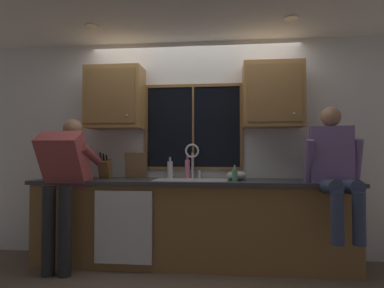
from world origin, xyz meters
name	(u,v)px	position (x,y,z in m)	size (l,w,h in m)	color
back_wall	(194,148)	(0.00, 0.06, 1.27)	(5.80, 0.12, 2.55)	silver
ceiling_downlight_left	(92,26)	(-1.02, -0.60, 2.54)	(0.14, 0.14, 0.01)	#FFEAB2
ceiling_downlight_right	(291,18)	(1.02, -0.60, 2.54)	(0.14, 0.14, 0.01)	#FFEAB2
window_glass	(193,127)	(-0.01, -0.01, 1.52)	(1.10, 0.02, 0.95)	black
window_frame_top	(193,86)	(-0.01, -0.02, 2.02)	(1.17, 0.02, 0.04)	brown
window_frame_bottom	(193,168)	(-0.01, -0.02, 1.03)	(1.17, 0.02, 0.04)	brown
window_frame_left	(146,127)	(-0.58, -0.02, 1.52)	(0.04, 0.02, 0.95)	brown
window_frame_right	(241,126)	(0.56, -0.02, 1.52)	(0.04, 0.02, 0.95)	brown
window_mullion_center	(193,127)	(-0.01, -0.02, 1.52)	(0.02, 0.02, 0.95)	brown
lower_cabinet_run	(191,224)	(0.00, -0.29, 0.44)	(3.40, 0.58, 0.88)	olive
countertop	(191,182)	(0.00, -0.31, 0.90)	(3.46, 0.62, 0.04)	#38383D
dishwasher_front	(123,227)	(-0.67, -0.61, 0.46)	(0.60, 0.02, 0.74)	white
upper_cabinet_left	(115,98)	(-0.92, -0.17, 1.86)	(0.65, 0.36, 0.72)	#9E703D
upper_cabinet_right	(273,95)	(0.90, -0.17, 1.86)	(0.65, 0.36, 0.72)	#9E703D
sink	(191,189)	(-0.01, -0.30, 0.82)	(0.80, 0.46, 0.21)	#B7B7BC
faucet	(193,157)	(0.00, -0.12, 1.17)	(0.18, 0.09, 0.40)	silver
person_standing	(64,177)	(-1.30, -0.63, 0.97)	(0.53, 0.67, 1.59)	#262628
person_sitting_on_counter	(335,164)	(1.43, -0.57, 1.10)	(0.54, 0.62, 1.26)	#384260
knife_block	(105,169)	(-1.01, -0.21, 1.03)	(0.12, 0.18, 0.32)	brown
cutting_board	(136,165)	(-0.68, -0.08, 1.07)	(0.25, 0.02, 0.30)	#997047
mixing_bowl	(237,175)	(0.49, -0.26, 0.97)	(0.22, 0.22, 0.11)	#B7B7BC
soap_dispenser	(235,175)	(0.47, -0.44, 0.99)	(0.06, 0.07, 0.17)	#59A566
bottle_green_glass	(187,168)	(-0.07, -0.07, 1.04)	(0.06, 0.06, 0.28)	pink
bottle_tall_clear	(170,169)	(-0.27, -0.10, 1.03)	(0.06, 0.06, 0.26)	#B7B7BC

